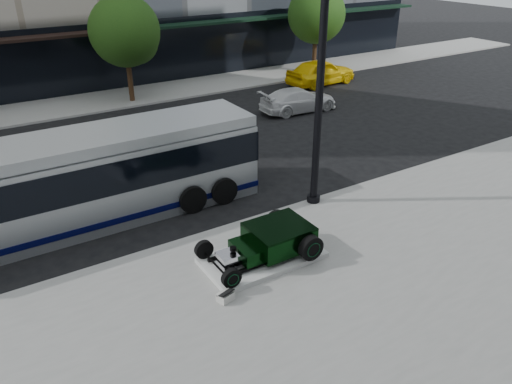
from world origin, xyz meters
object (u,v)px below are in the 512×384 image
hot_rod (272,239)px  white_sedan (298,100)px  yellow_taxi (321,72)px  transit_bus (75,181)px  lamppost (320,94)px

hot_rod → white_sedan: bearing=50.6°
yellow_taxi → transit_bus: bearing=114.3°
lamppost → yellow_taxi: size_ratio=1.75×
hot_rod → lamppost: size_ratio=0.39×
hot_rod → yellow_taxi: 19.95m
lamppost → hot_rod: bearing=-146.3°
lamppost → white_sedan: lamppost is taller
lamppost → white_sedan: (5.88, 8.87, -3.33)m
yellow_taxi → hot_rod: bearing=133.1°
white_sedan → yellow_taxi: 5.87m
transit_bus → white_sedan: transit_bus is taller
lamppost → transit_bus: 8.18m
hot_rod → white_sedan: (8.98, 10.95, -0.07)m
hot_rod → lamppost: lamppost is taller
yellow_taxi → white_sedan: bearing=125.4°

